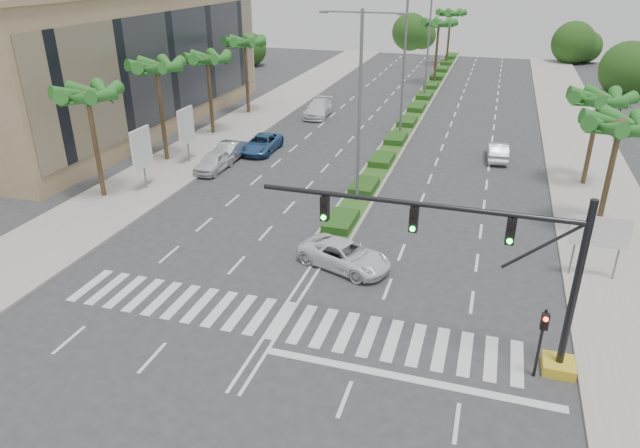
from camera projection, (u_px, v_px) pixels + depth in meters
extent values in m
plane|color=#333335|center=(281.00, 320.00, 25.26)|extent=(160.00, 160.00, 0.00)
cube|color=gray|center=(597.00, 195.00, 38.46)|extent=(6.00, 120.00, 0.15)
cube|color=gray|center=(194.00, 154.00, 46.64)|extent=(6.00, 120.00, 0.15)
cube|color=gray|center=(423.00, 100.00, 64.19)|extent=(2.20, 75.00, 0.20)
cube|color=#22501B|center=(423.00, 99.00, 64.14)|extent=(1.80, 75.00, 0.04)
cube|color=tan|center=(115.00, 62.00, 52.24)|extent=(12.00, 36.00, 12.00)
cube|color=gold|center=(558.00, 366.00, 22.08)|extent=(1.20, 1.20, 0.45)
cylinder|color=black|center=(575.00, 289.00, 20.61)|extent=(0.28, 0.28, 7.00)
cylinder|color=black|center=(415.00, 204.00, 21.13)|extent=(12.00, 0.20, 0.20)
cylinder|color=black|center=(541.00, 247.00, 20.35)|extent=(2.53, 0.12, 2.15)
cube|color=black|center=(511.00, 232.00, 20.46)|extent=(0.32, 0.24, 1.00)
cylinder|color=#19E533|center=(510.00, 241.00, 20.47)|extent=(0.20, 0.06, 0.20)
cube|color=black|center=(414.00, 220.00, 21.40)|extent=(0.32, 0.24, 1.00)
cylinder|color=#19E533|center=(412.00, 229.00, 21.42)|extent=(0.20, 0.06, 0.20)
cube|color=black|center=(325.00, 209.00, 22.34)|extent=(0.32, 0.24, 1.00)
cylinder|color=#19E533|center=(323.00, 217.00, 22.36)|extent=(0.20, 0.06, 0.20)
cylinder|color=black|center=(540.00, 344.00, 21.26)|extent=(0.12, 0.12, 3.00)
cube|color=black|center=(545.00, 321.00, 20.67)|extent=(0.28, 0.22, 0.65)
cylinder|color=red|center=(546.00, 319.00, 20.48)|extent=(0.18, 0.05, 0.18)
cylinder|color=slate|center=(573.00, 251.00, 28.24)|extent=(0.10, 0.10, 2.80)
cylinder|color=slate|center=(618.00, 257.00, 27.70)|extent=(0.10, 0.10, 2.80)
cube|color=#0C6638|center=(600.00, 232.00, 27.46)|extent=(2.60, 0.08, 1.50)
cube|color=white|center=(600.00, 232.00, 27.42)|extent=(2.70, 0.02, 1.60)
cylinder|color=slate|center=(144.00, 171.00, 38.96)|extent=(0.12, 0.12, 2.80)
cube|color=white|center=(141.00, 148.00, 38.29)|extent=(0.18, 2.10, 2.70)
cube|color=#D8594C|center=(141.00, 148.00, 38.29)|extent=(0.12, 2.00, 2.60)
cylinder|color=slate|center=(188.00, 146.00, 44.16)|extent=(0.12, 0.12, 2.80)
cube|color=white|center=(186.00, 126.00, 43.48)|extent=(0.18, 2.10, 2.70)
cube|color=#D8594C|center=(186.00, 126.00, 43.48)|extent=(0.12, 2.00, 2.60)
cylinder|color=brown|center=(96.00, 147.00, 36.88)|extent=(0.32, 0.32, 7.00)
sphere|color=brown|center=(87.00, 94.00, 35.45)|extent=(0.70, 0.70, 0.70)
cone|color=#1E6121|center=(102.00, 97.00, 35.20)|extent=(0.90, 3.62, 1.50)
cone|color=#1E6121|center=(105.00, 94.00, 36.05)|extent=(3.39, 2.96, 1.50)
cone|color=#1E6121|center=(95.00, 92.00, 36.49)|extent=(3.73, 1.68, 1.50)
cone|color=#1E6121|center=(79.00, 93.00, 36.17)|extent=(2.38, 3.65, 1.50)
cone|color=#1E6121|center=(69.00, 97.00, 35.34)|extent=(2.38, 3.65, 1.50)
cone|color=#1E6121|center=(72.00, 99.00, 34.63)|extent=(3.73, 1.68, 1.50)
cone|color=#1E6121|center=(88.00, 100.00, 34.56)|extent=(3.39, 2.96, 1.50)
cylinder|color=brown|center=(162.00, 115.00, 43.73)|extent=(0.32, 0.32, 7.40)
sphere|color=brown|center=(156.00, 67.00, 42.21)|extent=(0.70, 0.70, 0.70)
cone|color=#1E6121|center=(169.00, 69.00, 41.95)|extent=(0.90, 3.62, 1.50)
cone|color=#1E6121|center=(171.00, 67.00, 42.81)|extent=(3.39, 2.96, 1.50)
cone|color=#1E6121|center=(161.00, 66.00, 43.24)|extent=(3.73, 1.68, 1.50)
cone|color=#1E6121|center=(148.00, 66.00, 42.93)|extent=(2.38, 3.65, 1.50)
cone|color=#1E6121|center=(141.00, 69.00, 42.10)|extent=(2.38, 3.65, 1.50)
cone|color=#1E6121|center=(145.00, 70.00, 41.39)|extent=(3.73, 1.68, 1.50)
cone|color=#1E6121|center=(158.00, 71.00, 41.32)|extent=(3.39, 2.96, 1.50)
cylinder|color=brown|center=(210.00, 97.00, 50.78)|extent=(0.32, 0.32, 6.80)
sphere|color=brown|center=(207.00, 59.00, 49.39)|extent=(0.70, 0.70, 0.70)
cone|color=#1E6121|center=(219.00, 61.00, 49.13)|extent=(0.90, 3.62, 1.50)
cone|color=#1E6121|center=(219.00, 59.00, 49.99)|extent=(3.39, 2.96, 1.50)
cone|color=#1E6121|center=(211.00, 58.00, 50.43)|extent=(3.73, 1.68, 1.50)
cone|color=#1E6121|center=(200.00, 59.00, 50.11)|extent=(2.38, 3.65, 1.50)
cone|color=#1E6121|center=(195.00, 60.00, 49.28)|extent=(2.38, 3.65, 1.50)
cone|color=#1E6121|center=(199.00, 62.00, 48.57)|extent=(3.73, 1.68, 1.50)
cone|color=#1E6121|center=(210.00, 62.00, 48.50)|extent=(3.39, 2.96, 1.50)
cylinder|color=brown|center=(247.00, 78.00, 57.62)|extent=(0.32, 0.32, 7.20)
sphere|color=brown|center=(245.00, 42.00, 56.15)|extent=(0.70, 0.70, 0.70)
cone|color=#1E6121|center=(255.00, 44.00, 55.89)|extent=(0.90, 3.62, 1.50)
cone|color=#1E6121|center=(255.00, 43.00, 56.75)|extent=(3.39, 2.96, 1.50)
cone|color=#1E6121|center=(247.00, 42.00, 57.18)|extent=(3.73, 1.68, 1.50)
cone|color=#1E6121|center=(238.00, 42.00, 56.87)|extent=(2.38, 3.65, 1.50)
cone|color=#1E6121|center=(234.00, 44.00, 56.04)|extent=(2.38, 3.65, 1.50)
cone|color=#1E6121|center=(238.00, 45.00, 55.33)|extent=(3.73, 1.68, 1.50)
cone|color=#1E6121|center=(248.00, 45.00, 55.26)|extent=(3.39, 2.96, 1.50)
cylinder|color=brown|center=(608.00, 180.00, 32.12)|extent=(0.32, 0.32, 6.50)
sphere|color=brown|center=(621.00, 125.00, 30.79)|extent=(0.70, 0.70, 0.70)
cone|color=#1E6121|center=(631.00, 124.00, 31.39)|extent=(3.39, 2.96, 1.50)
cone|color=#1E6121|center=(612.00, 122.00, 31.82)|extent=(3.73, 1.68, 1.50)
cone|color=#1E6121|center=(599.00, 123.00, 31.51)|extent=(2.38, 3.65, 1.50)
cone|color=#1E6121|center=(601.00, 128.00, 30.68)|extent=(2.38, 3.65, 1.50)
cone|color=#1E6121|center=(618.00, 132.00, 29.97)|extent=(3.73, 1.68, 1.50)
cone|color=#1E6121|center=(637.00, 132.00, 29.90)|extent=(3.39, 2.96, 1.50)
cylinder|color=brown|center=(591.00, 143.00, 39.11)|extent=(0.32, 0.32, 6.20)
sphere|color=brown|center=(600.00, 99.00, 37.84)|extent=(0.70, 0.70, 0.70)
cone|color=#1E6121|center=(618.00, 102.00, 37.59)|extent=(0.90, 3.62, 1.50)
cone|color=#1E6121|center=(609.00, 99.00, 38.44)|extent=(3.39, 2.96, 1.50)
cone|color=#1E6121|center=(594.00, 97.00, 38.88)|extent=(3.73, 1.68, 1.50)
cone|color=#1E6121|center=(583.00, 98.00, 38.56)|extent=(2.38, 3.65, 1.50)
cone|color=#1E6121|center=(585.00, 101.00, 37.74)|extent=(2.38, 3.65, 1.50)
cone|color=#1E6121|center=(598.00, 104.00, 37.02)|extent=(3.73, 1.68, 1.50)
cone|color=#1E6121|center=(613.00, 104.00, 36.96)|extent=(3.39, 2.96, 1.50)
cylinder|color=brown|center=(436.00, 54.00, 71.31)|extent=(0.32, 0.32, 7.50)
sphere|color=brown|center=(439.00, 23.00, 69.77)|extent=(0.70, 0.70, 0.70)
cone|color=#1E6121|center=(448.00, 25.00, 69.51)|extent=(0.90, 3.62, 1.50)
cone|color=#1E6121|center=(445.00, 24.00, 70.37)|extent=(3.39, 2.96, 1.50)
cone|color=#1E6121|center=(438.00, 23.00, 70.80)|extent=(3.73, 1.68, 1.50)
cone|color=#1E6121|center=(431.00, 24.00, 70.49)|extent=(2.38, 3.65, 1.50)
cone|color=#1E6121|center=(430.00, 24.00, 69.66)|extent=(2.38, 3.65, 1.50)
cone|color=#1E6121|center=(436.00, 25.00, 68.95)|extent=(3.73, 1.68, 1.50)
cone|color=#1E6121|center=(444.00, 25.00, 68.88)|extent=(3.39, 2.96, 1.50)
cylinder|color=brown|center=(448.00, 40.00, 84.30)|extent=(0.32, 0.32, 7.50)
sphere|color=brown|center=(451.00, 13.00, 82.76)|extent=(0.70, 0.70, 0.70)
cone|color=#1E6121|center=(458.00, 14.00, 82.50)|extent=(0.90, 3.62, 1.50)
cone|color=#1E6121|center=(456.00, 14.00, 83.36)|extent=(3.39, 2.96, 1.50)
cone|color=#1E6121|center=(450.00, 13.00, 83.79)|extent=(3.73, 1.68, 1.50)
cone|color=#1E6121|center=(444.00, 14.00, 83.48)|extent=(2.38, 3.65, 1.50)
cone|color=#1E6121|center=(443.00, 14.00, 82.65)|extent=(2.38, 3.65, 1.50)
cone|color=#1E6121|center=(448.00, 15.00, 81.94)|extent=(3.73, 1.68, 1.50)
cone|color=#1E6121|center=(455.00, 15.00, 81.87)|extent=(3.39, 2.96, 1.50)
cylinder|color=slate|center=(359.00, 113.00, 34.86)|extent=(0.20, 0.20, 12.00)
cylinder|color=slate|center=(342.00, 12.00, 32.73)|extent=(2.40, 0.10, 0.10)
cylinder|color=slate|center=(383.00, 13.00, 32.09)|extent=(2.40, 0.10, 0.10)
cube|color=slate|center=(324.00, 12.00, 33.05)|extent=(0.50, 0.25, 0.12)
cube|color=slate|center=(403.00, 14.00, 31.81)|extent=(0.50, 0.25, 0.12)
cylinder|color=slate|center=(404.00, 69.00, 48.71)|extent=(0.20, 0.20, 12.00)
cylinder|color=slate|center=(428.00, 45.00, 62.56)|extent=(0.20, 0.20, 12.00)
imported|color=silver|center=(214.00, 162.00, 42.81)|extent=(1.79, 4.30, 1.45)
imported|color=#A6A7AB|center=(228.00, 152.00, 44.95)|extent=(1.58, 4.40, 1.44)
imported|color=#2C5486|center=(262.00, 144.00, 47.08)|extent=(2.41, 5.06, 1.40)
imported|color=white|center=(318.00, 109.00, 57.76)|extent=(2.65, 5.65, 1.60)
imported|color=white|center=(345.00, 255.00, 29.35)|extent=(5.42, 3.83, 1.37)
imported|color=silver|center=(497.00, 151.00, 45.21)|extent=(1.79, 4.40, 1.42)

